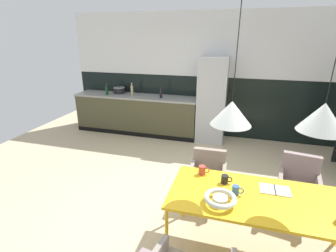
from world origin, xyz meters
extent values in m
plane|color=#C1AF8A|center=(0.00, 0.00, 0.00)|extent=(8.59, 8.59, 0.00)
cube|color=black|center=(0.00, 2.90, 0.69)|extent=(6.61, 0.12, 1.39)
cube|color=silver|center=(0.00, 2.90, 2.08)|extent=(6.61, 0.12, 1.39)
cube|color=#46432B|center=(-1.68, 2.54, 0.44)|extent=(2.96, 0.60, 0.88)
cube|color=gray|center=(-1.68, 2.54, 0.90)|extent=(2.99, 0.63, 0.04)
cube|color=black|center=(-1.68, 2.24, 0.05)|extent=(2.96, 0.01, 0.10)
cube|color=#ADAFB2|center=(0.12, 2.54, 0.93)|extent=(0.60, 0.60, 1.86)
cube|color=yellow|center=(0.98, -0.55, 0.72)|extent=(1.85, 0.83, 0.03)
cylinder|color=yellow|center=(0.10, -0.18, 0.35)|extent=(0.04, 0.04, 0.70)
cylinder|color=gold|center=(0.10, -0.93, 0.35)|extent=(0.04, 0.04, 0.70)
cube|color=gray|center=(1.51, 0.25, 0.41)|extent=(0.55, 0.53, 0.06)
cube|color=gray|center=(1.54, 0.45, 0.63)|extent=(0.46, 0.15, 0.37)
cube|color=gray|center=(1.72, 0.21, 0.51)|extent=(0.12, 0.42, 0.14)
cube|color=gray|center=(1.29, 0.29, 0.51)|extent=(0.12, 0.42, 0.14)
cylinder|color=black|center=(1.67, 0.03, 0.19)|extent=(0.02, 0.02, 0.38)
cylinder|color=black|center=(1.28, 0.09, 0.19)|extent=(0.02, 0.02, 0.38)
cylinder|color=black|center=(1.73, 0.40, 0.19)|extent=(0.02, 0.02, 0.38)
cylinder|color=black|center=(1.34, 0.47, 0.19)|extent=(0.02, 0.02, 0.38)
cylinder|color=black|center=(1.70, 0.22, 0.01)|extent=(0.08, 0.41, 0.02)
cylinder|color=black|center=(1.31, 0.28, 0.01)|extent=(0.08, 0.41, 0.02)
cube|color=gray|center=(0.35, 0.22, 0.39)|extent=(0.49, 0.47, 0.06)
cube|color=gray|center=(0.35, 0.42, 0.58)|extent=(0.46, 0.09, 0.32)
cube|color=gray|center=(0.57, 0.23, 0.49)|extent=(0.06, 0.42, 0.14)
cube|color=gray|center=(0.13, 0.22, 0.49)|extent=(0.06, 0.42, 0.14)
cylinder|color=black|center=(0.56, 0.04, 0.18)|extent=(0.02, 0.02, 0.36)
cylinder|color=black|center=(0.16, 0.03, 0.18)|extent=(0.02, 0.02, 0.36)
cylinder|color=black|center=(0.55, 0.42, 0.18)|extent=(0.02, 0.02, 0.36)
cylinder|color=black|center=(0.15, 0.41, 0.18)|extent=(0.02, 0.02, 0.36)
cylinder|color=black|center=(0.55, 0.23, 0.01)|extent=(0.03, 0.41, 0.02)
cylinder|color=black|center=(0.15, 0.22, 0.01)|extent=(0.03, 0.41, 0.02)
cylinder|color=silver|center=(0.58, -0.76, 0.77)|extent=(0.15, 0.15, 0.07)
torus|color=silver|center=(0.58, -0.76, 0.79)|extent=(0.32, 0.32, 0.05)
cube|color=white|center=(1.04, -0.38, 0.74)|extent=(0.15, 0.19, 0.01)
cube|color=white|center=(1.19, -0.38, 0.74)|extent=(0.15, 0.19, 0.01)
cube|color=#262628|center=(1.12, -0.38, 0.75)|extent=(0.01, 0.20, 0.00)
cylinder|color=#335B93|center=(0.72, -0.58, 0.79)|extent=(0.07, 0.07, 0.10)
torus|color=#335B93|center=(0.77, -0.58, 0.79)|extent=(0.07, 0.01, 0.07)
cylinder|color=#B23D33|center=(0.33, -0.27, 0.79)|extent=(0.08, 0.08, 0.11)
torus|color=#B23D33|center=(0.39, -0.27, 0.79)|extent=(0.07, 0.01, 0.07)
cylinder|color=black|center=(0.60, -0.39, 0.78)|extent=(0.08, 0.08, 0.09)
torus|color=black|center=(0.65, -0.39, 0.78)|extent=(0.06, 0.01, 0.06)
cylinder|color=black|center=(-2.16, 2.66, 0.99)|extent=(0.28, 0.28, 0.14)
cylinder|color=gray|center=(-2.16, 2.66, 1.06)|extent=(0.28, 0.28, 0.01)
sphere|color=black|center=(-2.16, 2.66, 1.08)|extent=(0.02, 0.02, 0.02)
cylinder|color=tan|center=(-1.78, 2.56, 1.03)|extent=(0.06, 0.06, 0.23)
cylinder|color=tan|center=(-1.78, 2.56, 1.18)|extent=(0.03, 0.03, 0.07)
cylinder|color=#0F3319|center=(-2.37, 2.42, 1.02)|extent=(0.07, 0.07, 0.20)
cylinder|color=#0F3319|center=(-2.37, 2.42, 1.16)|extent=(0.03, 0.03, 0.08)
cylinder|color=black|center=(-1.02, 2.46, 1.03)|extent=(0.06, 0.06, 0.23)
cylinder|color=black|center=(-1.02, 2.46, 1.18)|extent=(0.03, 0.03, 0.07)
cylinder|color=black|center=(0.61, -0.55, 2.21)|extent=(0.01, 0.01, 1.02)
cone|color=white|center=(0.61, -0.55, 1.59)|extent=(0.38, 0.38, 0.23)
cone|color=white|center=(1.35, -0.58, 1.62)|extent=(0.38, 0.38, 0.25)
camera|label=1|loc=(0.65, -2.81, 2.26)|focal=26.53mm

